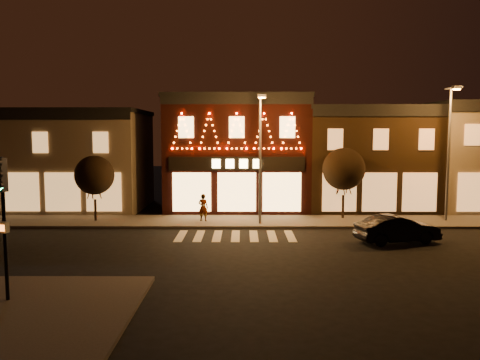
{
  "coord_description": "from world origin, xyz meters",
  "views": [
    {
      "loc": [
        0.36,
        -22.18,
        5.64
      ],
      "look_at": [
        0.24,
        4.0,
        3.09
      ],
      "focal_mm": 36.4,
      "sensor_mm": 36.0,
      "label": 1
    }
  ],
  "objects_px": {
    "streetlamp_mid": "(260,149)",
    "pedestrian": "(203,207)",
    "traffic_signal_near": "(2,200)",
    "dark_sedan": "(397,229)"
  },
  "relations": [
    {
      "from": "dark_sedan",
      "to": "pedestrian",
      "type": "relative_size",
      "value": 2.51
    },
    {
      "from": "traffic_signal_near",
      "to": "dark_sedan",
      "type": "distance_m",
      "value": 18.41
    },
    {
      "from": "streetlamp_mid",
      "to": "pedestrian",
      "type": "bearing_deg",
      "value": 164.93
    },
    {
      "from": "traffic_signal_near",
      "to": "streetlamp_mid",
      "type": "relative_size",
      "value": 0.61
    },
    {
      "from": "streetlamp_mid",
      "to": "pedestrian",
      "type": "distance_m",
      "value": 5.18
    },
    {
      "from": "traffic_signal_near",
      "to": "pedestrian",
      "type": "xyz_separation_m",
      "value": [
        5.28,
        14.55,
        -2.47
      ]
    },
    {
      "from": "pedestrian",
      "to": "traffic_signal_near",
      "type": "bearing_deg",
      "value": 83.65
    },
    {
      "from": "dark_sedan",
      "to": "streetlamp_mid",
      "type": "bearing_deg",
      "value": 44.54
    },
    {
      "from": "streetlamp_mid",
      "to": "traffic_signal_near",
      "type": "bearing_deg",
      "value": -121.99
    },
    {
      "from": "streetlamp_mid",
      "to": "pedestrian",
      "type": "xyz_separation_m",
      "value": [
        -3.51,
        1.01,
        -3.67
      ]
    }
  ]
}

